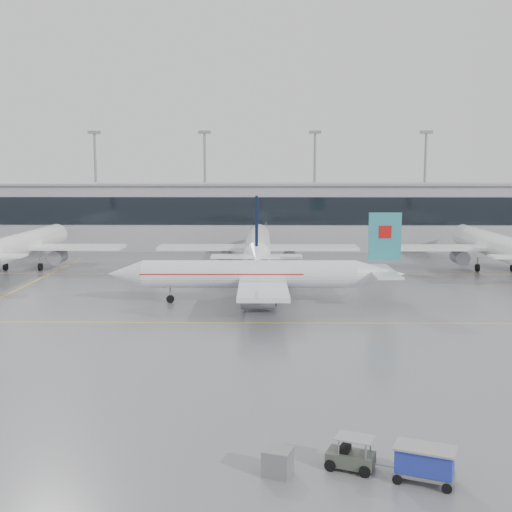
{
  "coord_description": "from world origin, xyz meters",
  "views": [
    {
      "loc": [
        0.98,
        -61.31,
        14.86
      ],
      "look_at": [
        0.0,
        12.0,
        5.0
      ],
      "focal_mm": 45.0,
      "sensor_mm": 36.0,
      "label": 1
    }
  ],
  "objects_px": {
    "air_canada_jet": "(261,275)",
    "baggage_tug": "(351,457)",
    "baggage_cart": "(425,462)",
    "gse_unit": "(278,462)"
  },
  "relations": [
    {
      "from": "gse_unit",
      "to": "baggage_cart",
      "type": "bearing_deg",
      "value": 13.35
    },
    {
      "from": "baggage_tug",
      "to": "gse_unit",
      "type": "bearing_deg",
      "value": -147.74
    },
    {
      "from": "baggage_cart",
      "to": "gse_unit",
      "type": "relative_size",
      "value": 2.43
    },
    {
      "from": "air_canada_jet",
      "to": "baggage_tug",
      "type": "xyz_separation_m",
      "value": [
        4.72,
        -40.34,
        -2.58
      ]
    },
    {
      "from": "baggage_tug",
      "to": "baggage_cart",
      "type": "xyz_separation_m",
      "value": [
        3.35,
        -1.32,
        0.43
      ]
    },
    {
      "from": "baggage_tug",
      "to": "baggage_cart",
      "type": "distance_m",
      "value": 3.63
    },
    {
      "from": "baggage_tug",
      "to": "gse_unit",
      "type": "height_order",
      "value": "baggage_tug"
    },
    {
      "from": "baggage_cart",
      "to": "air_canada_jet",
      "type": "bearing_deg",
      "value": 122.53
    },
    {
      "from": "air_canada_jet",
      "to": "baggage_tug",
      "type": "bearing_deg",
      "value": 96.09
    },
    {
      "from": "air_canada_jet",
      "to": "baggage_tug",
      "type": "height_order",
      "value": "air_canada_jet"
    }
  ]
}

